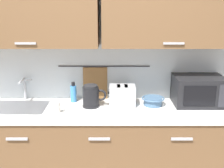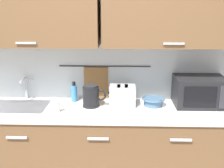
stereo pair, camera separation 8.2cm
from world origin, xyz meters
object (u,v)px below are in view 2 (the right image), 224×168
(microwave, at_px, (199,91))
(toaster, at_px, (122,96))
(mug_near_sink, at_px, (56,107))
(mixing_bowl, at_px, (153,101))
(dish_soap_bottle, at_px, (74,93))
(electric_kettle, at_px, (91,96))

(microwave, xyz_separation_m, toaster, (-0.72, -0.03, -0.04))
(mug_near_sink, relative_size, mixing_bowl, 0.56)
(dish_soap_bottle, distance_m, mixing_bowl, 0.77)
(mug_near_sink, height_order, mixing_bowl, mug_near_sink)
(mug_near_sink, xyz_separation_m, toaster, (0.59, 0.19, 0.05))
(electric_kettle, height_order, dish_soap_bottle, electric_kettle)
(dish_soap_bottle, height_order, mug_near_sink, dish_soap_bottle)
(dish_soap_bottle, bearing_deg, mixing_bowl, -7.87)
(microwave, distance_m, dish_soap_bottle, 1.19)
(microwave, xyz_separation_m, electric_kettle, (-1.01, -0.07, -0.03))
(microwave, bearing_deg, mug_near_sink, -170.53)
(dish_soap_bottle, xyz_separation_m, mixing_bowl, (0.76, -0.11, -0.04))
(electric_kettle, distance_m, mug_near_sink, 0.34)
(mixing_bowl, bearing_deg, electric_kettle, -176.39)
(mug_near_sink, distance_m, mixing_bowl, 0.90)
(microwave, relative_size, mug_near_sink, 3.83)
(mug_near_sink, height_order, toaster, toaster)
(electric_kettle, height_order, mug_near_sink, electric_kettle)
(dish_soap_bottle, bearing_deg, microwave, -3.37)
(electric_kettle, relative_size, dish_soap_bottle, 1.16)
(microwave, bearing_deg, mixing_bowl, -175.33)
(electric_kettle, bearing_deg, toaster, 7.67)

